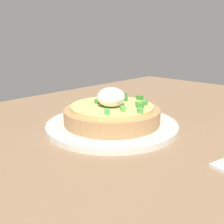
{
  "coord_description": "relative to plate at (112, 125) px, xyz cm",
  "views": [
    {
      "loc": [
        37.29,
        23.91,
        18.81
      ],
      "look_at": [
        4.17,
        -8.25,
        5.46
      ],
      "focal_mm": 41.68,
      "sensor_mm": 36.0,
      "label": 1
    }
  ],
  "objects": [
    {
      "name": "plate",
      "position": [
        0.0,
        0.0,
        0.0
      ],
      "size": [
        24.47,
        24.47,
        1.06
      ],
      "primitive_type": "cylinder",
      "color": "silver",
      "rests_on": "dining_table"
    },
    {
      "name": "dining_table",
      "position": [
        -4.17,
        8.25,
        -1.73
      ],
      "size": [
        111.03,
        86.91,
        2.4
      ],
      "primitive_type": "cube",
      "color": "#927050",
      "rests_on": "ground"
    },
    {
      "name": "pizza",
      "position": [
        0.05,
        0.06,
        2.43
      ],
      "size": [
        17.71,
        17.71,
        6.81
      ],
      "color": "tan",
      "rests_on": "plate"
    }
  ]
}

